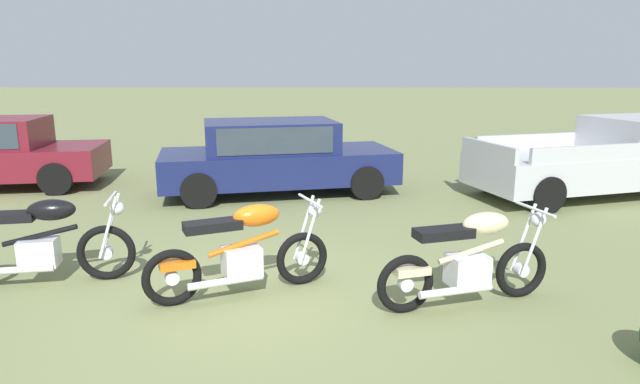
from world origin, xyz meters
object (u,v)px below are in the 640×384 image
Objects in this scene: motorcycle_orange at (242,251)px; motorcycle_cream at (469,260)px; pickup_truck_silver at (610,156)px; motorcycle_black at (39,243)px; car_navy at (275,153)px.

motorcycle_orange and motorcycle_cream have the same top height.
motorcycle_cream is at bearing -145.39° from pickup_truck_silver.
pickup_truck_silver is at bearing 12.91° from motorcycle_orange.
motorcycle_cream is 0.36× the size of pickup_truck_silver.
motorcycle_black and motorcycle_cream have the same top height.
motorcycle_cream is (4.75, -0.48, -0.00)m from motorcycle_black.
car_navy is 0.90× the size of pickup_truck_silver.
car_navy is (-2.50, 5.12, 0.31)m from motorcycle_cream.
motorcycle_black is 9.89m from pickup_truck_silver.
motorcycle_orange is 1.00× the size of motorcycle_cream.
motorcycle_cream is (2.39, -0.23, -0.00)m from motorcycle_orange.
motorcycle_orange is 4.89m from car_navy.
motorcycle_black is 1.10× the size of motorcycle_orange.
motorcycle_cream is 0.40× the size of car_navy.
motorcycle_orange is at bearing 157.21° from motorcycle_cream.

